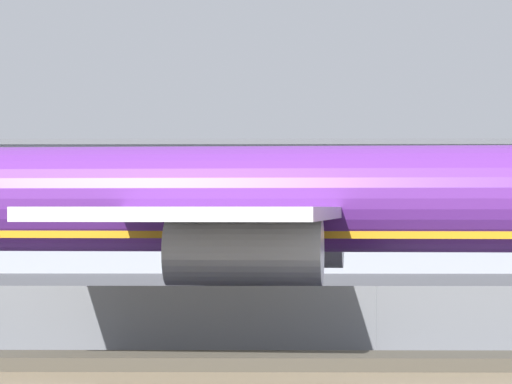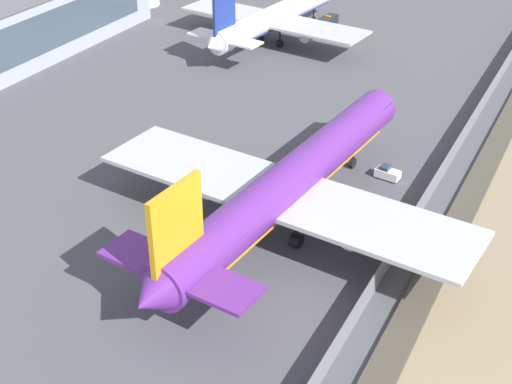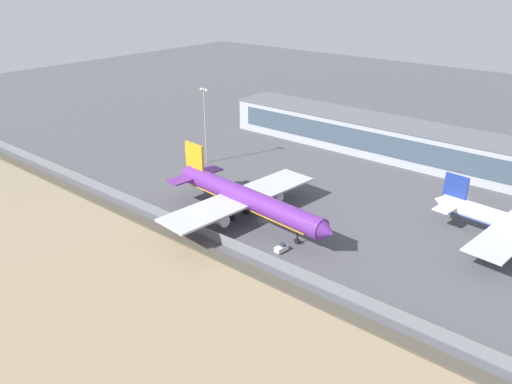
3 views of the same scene
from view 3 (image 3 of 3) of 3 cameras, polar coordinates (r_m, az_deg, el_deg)
The scene contains 7 objects.
ground_plane at distance 126.64m, azimuth 1.13°, elevation -3.27°, with size 500.00×500.00×0.00m, color #4C4C51.
shoreline_seawall at distance 113.19m, azimuth -5.42°, elevation -6.80°, with size 320.00×3.00×0.50m.
perimeter_fence at distance 115.39m, azimuth -3.86°, elevation -5.46°, with size 280.00×0.10×2.74m.
cargo_jet_purple at distance 124.38m, azimuth -1.21°, elevation -0.72°, with size 53.16×45.73×15.77m.
baggage_tug at distance 113.03m, azimuth 2.92°, elevation -6.44°, with size 1.96×3.36×1.80m.
terminal_building at distance 177.34m, azimuth 13.84°, elevation 6.21°, with size 113.06×17.58×11.87m.
apron_light_mast_apron_west at distance 161.46m, azimuth -5.84°, elevation 7.91°, with size 3.20×0.40×24.66m.
Camera 3 is at (70.01, -88.19, 57.96)m, focal length 35.00 mm.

